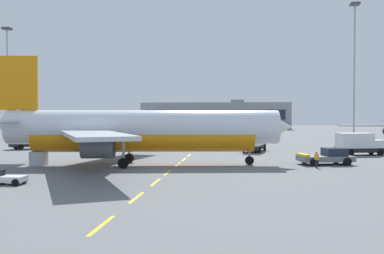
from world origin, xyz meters
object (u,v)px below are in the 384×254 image
Objects in this scene: airliner_foreground at (139,130)px; apron_light_mast_far at (354,58)px; uld_cargo_container at (39,158)px; ground_crew_worker at (316,159)px; fuel_service_truck at (254,141)px; ground_power_truck at (360,144)px; apron_light_mast_near at (7,71)px; catering_truck at (33,139)px; pushback_tug at (327,157)px.

airliner_foreground is 1.19× the size of apron_light_mast_far.
uld_cargo_container is 0.06× the size of apron_light_mast_far.
ground_crew_worker is (19.41, -0.26, -2.96)m from airliner_foreground.
ground_crew_worker is at bearing -73.77° from fuel_service_truck.
ground_power_truck is at bearing -16.04° from fuel_service_truck.
uld_cargo_container is (-11.06, -1.59, -3.15)m from airliner_foreground.
apron_light_mast_near is at bearing 132.69° from airliner_foreground.
fuel_service_truck is at bearing -24.64° from apron_light_mast_near.
catering_truck is 3.83× the size of uld_cargo_container.
fuel_service_truck is (37.19, -2.12, 0.00)m from catering_truck.
airliner_foreground is 32.28m from ground_power_truck.
airliner_foreground reaches higher than catering_truck.
airliner_foreground is 1.35× the size of apron_light_mast_near.
ground_power_truck is 76.99m from apron_light_mast_near.
ground_power_truck is at bearing 23.46° from uld_cargo_container.
catering_truck is 52.22m from ground_power_truck.
uld_cargo_container is at bearing -171.89° from pushback_tug.
apron_light_mast_far is at bearing 71.46° from pushback_tug.
fuel_service_truck is at bearing 40.77° from uld_cargo_container.
airliner_foreground is 19.64m from ground_crew_worker.
uld_cargo_container is at bearing -56.85° from apron_light_mast_near.
catering_truck is at bearing 173.04° from ground_power_truck.
uld_cargo_container is 67.69m from apron_light_mast_far.
apron_light_mast_near reaches higher than ground_power_truck.
ground_power_truck reaches higher than ground_crew_worker.
apron_light_mast_near reaches higher than catering_truck.
airliner_foreground is 58.64m from apron_light_mast_far.
fuel_service_truck is at bearing 163.96° from ground_power_truck.
pushback_tug is (21.21, 3.01, -3.05)m from airliner_foreground.
catering_truck is at bearing 137.27° from airliner_foreground.
fuel_service_truck is (-7.60, 16.67, 0.74)m from pushback_tug.
uld_cargo_container is (-39.30, -17.06, -0.85)m from ground_power_truck.
ground_crew_worker is at bearing -27.16° from catering_truck.
ground_crew_worker is 77.25m from apron_light_mast_near.
pushback_tug is 0.88× the size of fuel_service_truck.
apron_light_mast_far is (76.66, -0.12, 1.81)m from apron_light_mast_near.
apron_light_mast_far is at bearing 70.66° from ground_crew_worker.
catering_truck is 37.25m from fuel_service_truck.
catering_truck reaches higher than ground_crew_worker.
uld_cargo_container is (-30.47, -1.32, -0.19)m from ground_crew_worker.
fuel_service_truck is 32.57m from uld_cargo_container.
airliner_foreground is 4.72× the size of ground_power_truck.
ground_power_truck is (7.03, 12.46, 0.74)m from pushback_tug.
catering_truck is 0.91× the size of fuel_service_truck.
apron_light_mast_far is (14.02, 41.79, 16.88)m from pushback_tug.
apron_light_mast_near is at bearing 127.66° from catering_truck.
ground_power_truck is at bearing -103.39° from apron_light_mast_far.
airliner_foreground reaches higher than uld_cargo_container.
pushback_tug is 0.25× the size of apron_light_mast_near.
catering_truck is at bearing 152.84° from ground_crew_worker.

